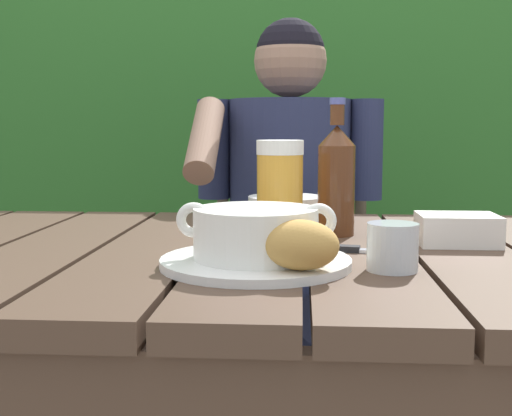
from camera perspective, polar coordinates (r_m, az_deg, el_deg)
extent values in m
cube|color=#493528|center=(1.15, -17.09, -3.93)|extent=(0.16, 0.84, 0.04)
cube|color=#493528|center=(1.10, -8.92, -4.18)|extent=(0.16, 0.84, 0.04)
cube|color=#493528|center=(1.08, -0.18, -4.35)|extent=(0.16, 0.84, 0.04)
cube|color=#493528|center=(1.08, 8.75, -4.42)|extent=(0.16, 0.84, 0.04)
cube|color=#493528|center=(1.10, 17.46, -4.39)|extent=(0.16, 0.84, 0.04)
cube|color=#493528|center=(0.72, -2.50, -15.08)|extent=(1.45, 0.03, 0.08)
cube|color=#493528|center=(1.47, 0.92, -3.55)|extent=(1.45, 0.03, 0.08)
cube|color=#2C6626|center=(2.77, 2.40, 6.27)|extent=(4.13, 0.60, 1.80)
cylinder|color=#4C3823|center=(3.08, -14.63, 5.67)|extent=(0.10, 0.10, 1.76)
cylinder|color=#4C3823|center=(2.95, 7.68, -0.35)|extent=(0.10, 0.10, 1.13)
sphere|color=#2C6626|center=(2.96, 7.95, 15.47)|extent=(0.79, 0.79, 0.79)
cylinder|color=#4C3823|center=(3.04, 18.92, 0.70)|extent=(0.10, 0.10, 1.25)
cylinder|color=#4C4130|center=(1.80, 9.98, -16.64)|extent=(0.04, 0.04, 0.44)
cylinder|color=#4C4130|center=(1.81, -4.49, -16.44)|extent=(0.04, 0.04, 0.44)
cylinder|color=#4C4130|center=(2.20, 8.79, -12.13)|extent=(0.04, 0.04, 0.44)
cylinder|color=#4C4130|center=(2.20, -2.82, -12.00)|extent=(0.04, 0.04, 0.44)
cube|color=#4C4130|center=(1.91, 2.91, -7.69)|extent=(0.47, 0.47, 0.02)
cylinder|color=#4C4130|center=(2.09, 9.03, 0.00)|extent=(0.04, 0.04, 0.49)
cylinder|color=#4C4130|center=(2.10, -2.89, 0.10)|extent=(0.04, 0.04, 0.49)
cube|color=#4C4130|center=(2.09, 3.05, -1.93)|extent=(0.44, 0.02, 0.04)
cube|color=#4C4130|center=(2.08, 3.07, 1.39)|extent=(0.44, 0.02, 0.04)
cube|color=#4C4130|center=(2.07, 3.09, 4.74)|extent=(0.44, 0.02, 0.04)
cylinder|color=#272E4F|center=(1.71, 5.67, -7.60)|extent=(0.13, 0.40, 0.13)
cylinder|color=#272E4F|center=(1.71, -0.08, -7.54)|extent=(0.13, 0.40, 0.13)
cylinder|color=#272E4F|center=(1.76, 2.91, 1.17)|extent=(0.32, 0.32, 0.50)
sphere|color=#98725C|center=(1.76, 2.99, 12.60)|extent=(0.19, 0.19, 0.19)
sphere|color=black|center=(1.76, 2.99, 13.22)|extent=(0.18, 0.18, 0.18)
cylinder|color=#272E4F|center=(1.74, 9.55, 5.00)|extent=(0.08, 0.08, 0.26)
cylinder|color=#272E4F|center=(1.75, -3.67, 5.10)|extent=(0.08, 0.08, 0.26)
cylinder|color=#98725C|center=(1.59, -4.45, 5.97)|extent=(0.07, 0.25, 0.21)
cylinder|color=white|center=(0.93, -0.02, -4.69)|extent=(0.27, 0.27, 0.01)
cylinder|color=white|center=(0.92, -0.02, -2.18)|extent=(0.17, 0.17, 0.07)
cylinder|color=#A44D1E|center=(0.92, -0.02, -1.22)|extent=(0.15, 0.15, 0.01)
torus|color=white|center=(0.93, -5.41, -1.03)|extent=(0.05, 0.01, 0.05)
torus|color=white|center=(0.92, 5.43, -1.14)|extent=(0.05, 0.01, 0.05)
ellipsoid|color=#C08F44|center=(0.85, 3.87, -3.20)|extent=(0.12, 0.10, 0.07)
cylinder|color=gold|center=(1.14, 2.07, 0.97)|extent=(0.08, 0.08, 0.15)
cylinder|color=white|center=(1.14, 2.09, 5.27)|extent=(0.08, 0.08, 0.02)
cylinder|color=#532C16|center=(1.19, 6.95, 1.50)|extent=(0.07, 0.07, 0.16)
cone|color=#532C16|center=(1.19, 7.02, 6.25)|extent=(0.07, 0.07, 0.04)
cylinder|color=#532C16|center=(1.19, 7.05, 8.00)|extent=(0.03, 0.03, 0.04)
cylinder|color=#4F569C|center=(1.19, 7.07, 9.16)|extent=(0.03, 0.03, 0.01)
cylinder|color=silver|center=(0.91, 11.73, -3.32)|extent=(0.07, 0.07, 0.07)
cube|color=white|center=(1.14, 17.03, -1.79)|extent=(0.13, 0.10, 0.05)
cube|color=#D65A29|center=(1.09, 17.61, -2.19)|extent=(0.09, 0.00, 0.03)
cube|color=silver|center=(1.04, 10.65, -3.72)|extent=(0.12, 0.04, 0.00)
cube|color=black|center=(1.04, 7.30, -3.49)|extent=(0.06, 0.03, 0.01)
cylinder|color=white|center=(1.37, 2.61, -0.03)|extent=(0.16, 0.16, 0.05)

